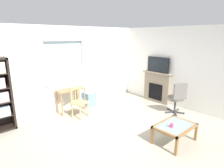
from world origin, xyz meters
The scene contains 11 objects.
ground centered at (0.00, 0.00, -0.01)m, with size 6.54×5.66×0.02m, color #B2A893.
wall_back_with_window centered at (0.01, 2.33, 1.30)m, with size 5.54×0.15×2.66m.
wall_right centered at (2.83, 0.00, 1.33)m, with size 0.12×4.86×2.66m, color white.
desk_under_window centered at (-0.14, 1.98, 0.60)m, with size 0.91×0.40×0.74m.
wooden_chair centered at (-0.18, 1.46, 0.46)m, with size 0.51×0.49×0.90m.
plastic_drawer_unit centered at (0.60, 2.03, 0.23)m, with size 0.35×0.40×0.47m, color #72ADDB.
fireplace centered at (2.67, 0.73, 0.55)m, with size 0.26×1.13×1.09m.
tv centered at (2.66, 0.73, 1.37)m, with size 0.06×0.87×0.54m.
office_chair centered at (2.18, -0.36, 0.55)m, with size 0.61×0.62×1.00m.
coffee_table centered at (0.68, -1.17, 0.36)m, with size 0.92×0.65×0.42m.
sippy_cup centered at (0.53, -1.17, 0.46)m, with size 0.07×0.07×0.09m, color #DB3D84.
Camera 1 is at (-2.95, -3.11, 2.36)m, focal length 30.22 mm.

